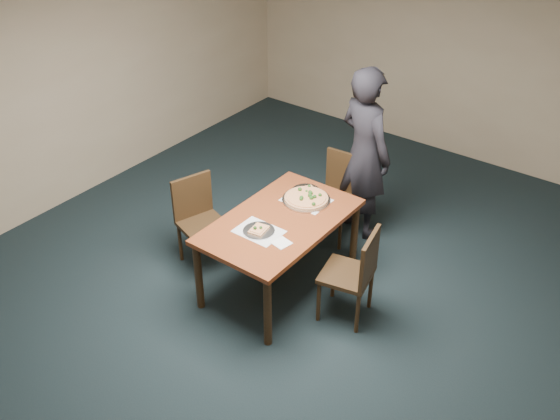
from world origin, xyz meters
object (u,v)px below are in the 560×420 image
Objects in this scene: dining_table at (280,228)px; chair_left at (199,216)px; chair_far at (339,191)px; pizza_pan at (306,198)px; slice_plate_far at (306,191)px; slice_plate_near at (259,230)px; chair_right at (355,271)px; diner at (365,153)px.

chair_left is at bearing -170.05° from dining_table.
pizza_pan is at bearing -88.92° from chair_far.
chair_far reaches higher than slice_plate_far.
slice_plate_far is (0.79, 0.68, 0.25)m from chair_left.
pizza_pan is at bearing 86.42° from slice_plate_near.
dining_table is 0.90m from chair_left.
chair_far is at bearing -153.19° from chair_right.
dining_table is 1.65× the size of chair_right.
chair_far is 3.25× the size of slice_plate_near.
diner is 6.54× the size of slice_plate_far.
diner reaches higher than slice_plate_near.
pizza_pan is at bearing -39.64° from chair_left.
chair_left is 0.50× the size of diner.
diner is 0.89m from pizza_pan.
slice_plate_far is at bearing -31.07° from chair_left.
chair_far is at bearing 92.26° from dining_table.
chair_right is 0.50× the size of diner.
chair_right reaches higher than slice_plate_far.
slice_plate_near reaches higher than slice_plate_far.
dining_table is at bearing -90.93° from chair_far.
dining_table is at bearing -91.04° from pizza_pan.
chair_far is at bearing 94.27° from pizza_pan.
pizza_pan reaches higher than slice_plate_near.
slice_plate_near is at bearing 103.10° from diner.
slice_plate_near is (0.01, -1.33, 0.25)m from chair_far.
slice_plate_near reaches higher than dining_table.
chair_far reaches higher than pizza_pan.
chair_right reaches higher than dining_table.
chair_far is 0.71m from pizza_pan.
chair_right reaches higher than slice_plate_near.
chair_far and chair_left have the same top height.
chair_left reaches higher than pizza_pan.
chair_left is 3.25× the size of slice_plate_far.
pizza_pan is (-0.78, 0.37, 0.26)m from chair_right.
chair_far is 3.25× the size of slice_plate_far.
pizza_pan is 1.63× the size of slice_plate_far.
dining_table is 5.36× the size of slice_plate_far.
slice_plate_far is (-0.09, 0.13, -0.01)m from pizza_pan.
chair_right is at bearing 2.47° from dining_table.
diner is 4.01× the size of pizza_pan.
slice_plate_near is at bearing -93.58° from pizza_pan.
pizza_pan reaches higher than slice_plate_far.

